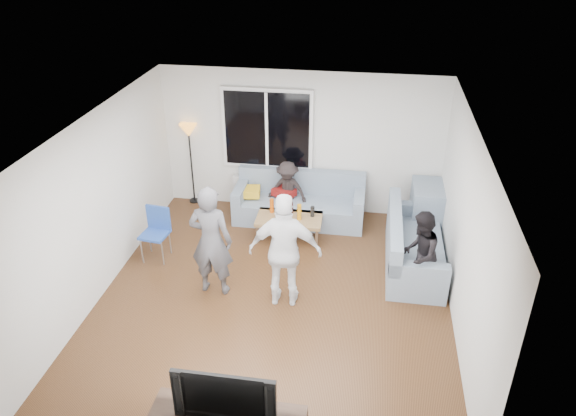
% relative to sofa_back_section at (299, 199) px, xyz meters
% --- Properties ---
extents(floor, '(5.00, 5.50, 0.04)m').
position_rel_sofa_back_section_xyz_m(floor, '(-0.04, -2.27, -0.45)').
color(floor, '#56351C').
rests_on(floor, ground).
extents(ceiling, '(5.00, 5.50, 0.04)m').
position_rel_sofa_back_section_xyz_m(ceiling, '(-0.04, -2.27, 2.20)').
color(ceiling, white).
rests_on(ceiling, ground).
extents(wall_back, '(5.00, 0.04, 2.60)m').
position_rel_sofa_back_section_xyz_m(wall_back, '(-0.04, 0.50, 0.88)').
color(wall_back, silver).
rests_on(wall_back, ground).
extents(wall_front, '(5.00, 0.04, 2.60)m').
position_rel_sofa_back_section_xyz_m(wall_front, '(-0.04, -5.04, 0.88)').
color(wall_front, silver).
rests_on(wall_front, ground).
extents(wall_left, '(0.04, 5.50, 2.60)m').
position_rel_sofa_back_section_xyz_m(wall_left, '(-2.56, -2.27, 0.88)').
color(wall_left, silver).
rests_on(wall_left, ground).
extents(wall_right, '(0.04, 5.50, 2.60)m').
position_rel_sofa_back_section_xyz_m(wall_right, '(2.48, -2.27, 0.88)').
color(wall_right, silver).
rests_on(wall_right, ground).
extents(window_frame, '(1.62, 0.06, 1.47)m').
position_rel_sofa_back_section_xyz_m(window_frame, '(-0.64, 0.42, 1.12)').
color(window_frame, white).
rests_on(window_frame, wall_back).
extents(window_glass, '(1.50, 0.02, 1.35)m').
position_rel_sofa_back_section_xyz_m(window_glass, '(-0.64, 0.38, 1.12)').
color(window_glass, black).
rests_on(window_glass, window_frame).
extents(window_mullion, '(0.05, 0.03, 1.35)m').
position_rel_sofa_back_section_xyz_m(window_mullion, '(-0.64, 0.37, 1.12)').
color(window_mullion, white).
rests_on(window_mullion, window_frame).
extents(radiator, '(1.30, 0.12, 0.62)m').
position_rel_sofa_back_section_xyz_m(radiator, '(-0.64, 0.38, -0.11)').
color(radiator, silver).
rests_on(radiator, floor).
extents(potted_plant, '(0.20, 0.16, 0.36)m').
position_rel_sofa_back_section_xyz_m(potted_plant, '(-0.25, 0.35, 0.38)').
color(potted_plant, '#2D7130').
rests_on(potted_plant, radiator).
extents(vase, '(0.21, 0.21, 0.18)m').
position_rel_sofa_back_section_xyz_m(vase, '(-0.77, 0.35, 0.29)').
color(vase, silver).
rests_on(vase, radiator).
extents(sofa_back_section, '(2.30, 0.85, 0.85)m').
position_rel_sofa_back_section_xyz_m(sofa_back_section, '(0.00, 0.00, 0.00)').
color(sofa_back_section, gray).
rests_on(sofa_back_section, floor).
extents(sofa_right_section, '(2.00, 0.85, 0.85)m').
position_rel_sofa_back_section_xyz_m(sofa_right_section, '(1.98, -1.13, 0.00)').
color(sofa_right_section, gray).
rests_on(sofa_right_section, floor).
extents(sofa_corner, '(0.85, 0.85, 0.85)m').
position_rel_sofa_back_section_xyz_m(sofa_corner, '(2.38, 0.00, 0.00)').
color(sofa_corner, gray).
rests_on(sofa_corner, floor).
extents(cushion_yellow, '(0.42, 0.37, 0.14)m').
position_rel_sofa_back_section_xyz_m(cushion_yellow, '(-0.90, -0.02, 0.09)').
color(cushion_yellow, gold).
rests_on(cushion_yellow, sofa_back_section).
extents(cushion_red, '(0.46, 0.44, 0.13)m').
position_rel_sofa_back_section_xyz_m(cushion_red, '(-0.28, 0.06, 0.09)').
color(cushion_red, maroon).
rests_on(cushion_red, sofa_back_section).
extents(coffee_table, '(1.11, 0.63, 0.40)m').
position_rel_sofa_back_section_xyz_m(coffee_table, '(-0.08, -0.64, -0.22)').
color(coffee_table, '#977949').
rests_on(coffee_table, floor).
extents(pitcher, '(0.17, 0.17, 0.17)m').
position_rel_sofa_back_section_xyz_m(pitcher, '(-0.20, -0.67, 0.06)').
color(pitcher, maroon).
rests_on(pitcher, coffee_table).
extents(side_chair, '(0.45, 0.45, 0.86)m').
position_rel_sofa_back_section_xyz_m(side_chair, '(-2.09, -1.58, 0.01)').
color(side_chair, '#24489F').
rests_on(side_chair, floor).
extents(floor_lamp, '(0.32, 0.32, 1.56)m').
position_rel_sofa_back_section_xyz_m(floor_lamp, '(-2.09, 0.40, 0.36)').
color(floor_lamp, orange).
rests_on(floor_lamp, floor).
extents(player_left, '(0.63, 0.43, 1.70)m').
position_rel_sofa_back_section_xyz_m(player_left, '(-0.95, -2.26, 0.42)').
color(player_left, '#49494D').
rests_on(player_left, floor).
extents(player_right, '(1.02, 0.46, 1.71)m').
position_rel_sofa_back_section_xyz_m(player_right, '(0.13, -2.36, 0.43)').
color(player_right, silver).
rests_on(player_right, floor).
extents(spectator_right, '(0.61, 0.72, 1.31)m').
position_rel_sofa_back_section_xyz_m(spectator_right, '(1.98, -1.83, 0.23)').
color(spectator_right, black).
rests_on(spectator_right, floor).
extents(spectator_back, '(0.77, 0.51, 1.11)m').
position_rel_sofa_back_section_xyz_m(spectator_back, '(-0.22, 0.03, 0.13)').
color(spectator_back, black).
rests_on(spectator_back, floor).
extents(television, '(1.05, 0.14, 0.60)m').
position_rel_sofa_back_section_xyz_m(television, '(-0.07, -4.77, 0.32)').
color(television, black).
rests_on(television, tv_console).
extents(bottle_d, '(0.07, 0.07, 0.28)m').
position_rel_sofa_back_section_xyz_m(bottle_d, '(0.09, -0.68, 0.12)').
color(bottle_d, orange).
rests_on(bottle_d, coffee_table).
extents(bottle_b, '(0.08, 0.08, 0.23)m').
position_rel_sofa_back_section_xyz_m(bottle_b, '(-0.20, -0.76, 0.09)').
color(bottle_b, '#1D9F1D').
rests_on(bottle_b, coffee_table).
extents(bottle_a, '(0.07, 0.07, 0.25)m').
position_rel_sofa_back_section_xyz_m(bottle_a, '(-0.40, -0.50, 0.10)').
color(bottle_a, '#CE520C').
rests_on(bottle_a, coffee_table).
extents(bottle_e, '(0.07, 0.07, 0.18)m').
position_rel_sofa_back_section_xyz_m(bottle_e, '(0.30, -0.54, 0.07)').
color(bottle_e, black).
rests_on(bottle_e, coffee_table).
extents(bottle_c, '(0.07, 0.07, 0.21)m').
position_rel_sofa_back_section_xyz_m(bottle_c, '(-0.07, -0.49, 0.08)').
color(bottle_c, black).
rests_on(bottle_c, coffee_table).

